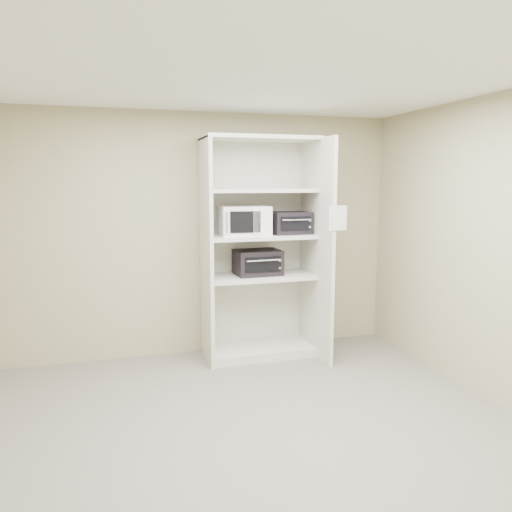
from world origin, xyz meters
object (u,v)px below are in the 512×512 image
object	(u,v)px
microwave	(244,221)
toaster_oven_lower	(258,262)
toaster_oven_upper	(290,223)
shelving_unit	(264,256)

from	to	relation	value
microwave	toaster_oven_lower	xyz separation A→B (m)	(0.16, 0.03, -0.47)
microwave	toaster_oven_upper	world-z (taller)	microwave
microwave	toaster_oven_upper	distance (m)	0.52
toaster_oven_upper	microwave	bearing A→B (deg)	174.33
microwave	toaster_oven_upper	size ratio (longest dim) A/B	1.23
toaster_oven_upper	toaster_oven_lower	bearing A→B (deg)	169.07
shelving_unit	toaster_oven_lower	bearing A→B (deg)	158.72
shelving_unit	microwave	size ratio (longest dim) A/B	4.62
shelving_unit	toaster_oven_lower	xyz separation A→B (m)	(-0.06, 0.02, -0.07)
shelving_unit	toaster_oven_upper	size ratio (longest dim) A/B	5.70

